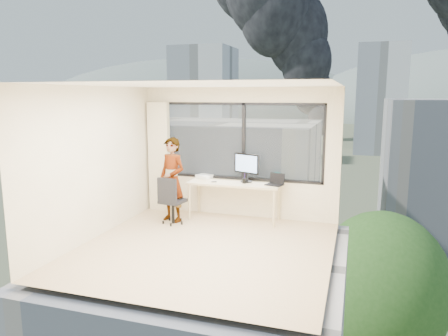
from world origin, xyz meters
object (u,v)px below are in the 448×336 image
at_px(desk, 234,201).
at_px(game_console, 204,176).
at_px(monitor, 247,168).
at_px(person, 172,180).
at_px(handbag, 277,177).
at_px(chair, 173,200).
at_px(laptop, 274,180).

bearing_deg(desk, game_console, 161.03).
distance_m(desk, monitor, 0.71).
distance_m(person, handbag, 2.04).
distance_m(chair, laptop, 1.98).
relative_size(chair, laptop, 2.82).
bearing_deg(monitor, person, -135.09).
distance_m(game_console, handbag, 1.52).
bearing_deg(monitor, desk, -128.72).
height_order(person, game_console, person).
relative_size(laptop, handbag, 1.21).
distance_m(monitor, handbag, 0.62).
bearing_deg(monitor, handbag, 32.37).
bearing_deg(game_console, desk, 2.41).
height_order(chair, monitor, monitor).
distance_m(laptop, handbag, 0.24).
height_order(game_console, laptop, laptop).
xyz_separation_m(person, monitor, (1.34, 0.57, 0.21)).
relative_size(monitor, game_console, 1.96).
relative_size(desk, handbag, 6.53).
bearing_deg(laptop, desk, -162.70).
relative_size(desk, chair, 1.91).
relative_size(person, monitor, 2.86).
xyz_separation_m(desk, chair, (-1.05, -0.61, 0.10)).
bearing_deg(desk, chair, -149.83).
distance_m(person, laptop, 1.98).
height_order(person, laptop, person).
relative_size(desk, monitor, 3.13).
relative_size(person, handbag, 5.97).
bearing_deg(game_console, chair, -89.86).
bearing_deg(handbag, desk, -155.47).
xyz_separation_m(game_console, laptop, (1.51, -0.26, 0.07)).
bearing_deg(laptop, monitor, -174.99).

